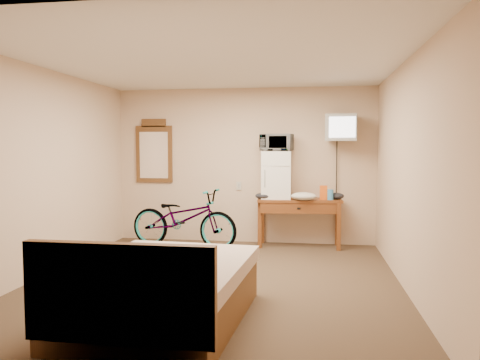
% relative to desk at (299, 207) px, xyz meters
% --- Properties ---
extents(room, '(4.60, 4.64, 2.50)m').
position_rel_desk_xyz_m(room, '(-0.91, -2.00, 0.63)').
color(room, '#3E2E1F').
rests_on(room, ground).
extents(desk, '(1.32, 0.58, 0.75)m').
position_rel_desk_xyz_m(desk, '(0.00, 0.00, 0.00)').
color(desk, brown).
rests_on(desk, floor).
extents(mini_fridge, '(0.46, 0.45, 0.74)m').
position_rel_desk_xyz_m(mini_fridge, '(-0.36, 0.06, 0.49)').
color(mini_fridge, white).
rests_on(mini_fridge, desk).
extents(microwave, '(0.52, 0.39, 0.27)m').
position_rel_desk_xyz_m(microwave, '(-0.36, 0.06, 1.00)').
color(microwave, white).
rests_on(microwave, mini_fridge).
extents(snack_bag, '(0.11, 0.08, 0.21)m').
position_rel_desk_xyz_m(snack_bag, '(0.36, -0.01, 0.23)').
color(snack_bag, orange).
rests_on(snack_bag, desk).
extents(blue_cup, '(0.09, 0.09, 0.16)m').
position_rel_desk_xyz_m(blue_cup, '(0.47, -0.03, 0.21)').
color(blue_cup, '#3D8CD0').
rests_on(blue_cup, desk).
extents(cloth_cream, '(0.39, 0.30, 0.12)m').
position_rel_desk_xyz_m(cloth_cream, '(0.07, -0.14, 0.19)').
color(cloth_cream, silver).
rests_on(cloth_cream, desk).
extents(cloth_dark_a, '(0.26, 0.19, 0.10)m').
position_rel_desk_xyz_m(cloth_dark_a, '(-0.55, -0.08, 0.17)').
color(cloth_dark_a, black).
rests_on(cloth_dark_a, desk).
extents(cloth_dark_b, '(0.22, 0.18, 0.10)m').
position_rel_desk_xyz_m(cloth_dark_b, '(0.57, 0.06, 0.18)').
color(cloth_dark_b, black).
rests_on(cloth_dark_b, desk).
extents(crt_television, '(0.50, 0.59, 0.40)m').
position_rel_desk_xyz_m(crt_television, '(0.62, 0.02, 1.22)').
color(crt_television, black).
rests_on(crt_television, room).
extents(wall_mirror, '(0.62, 0.04, 1.05)m').
position_rel_desk_xyz_m(wall_mirror, '(-2.42, 0.27, 0.85)').
color(wall_mirror, brown).
rests_on(wall_mirror, room).
extents(bicycle, '(1.81, 0.89, 0.91)m').
position_rel_desk_xyz_m(bicycle, '(-1.76, -0.30, -0.17)').
color(bicycle, black).
rests_on(bicycle, floor).
extents(bed, '(1.52, 1.97, 0.90)m').
position_rel_desk_xyz_m(bed, '(-1.12, -3.39, -0.33)').
color(bed, brown).
rests_on(bed, floor).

